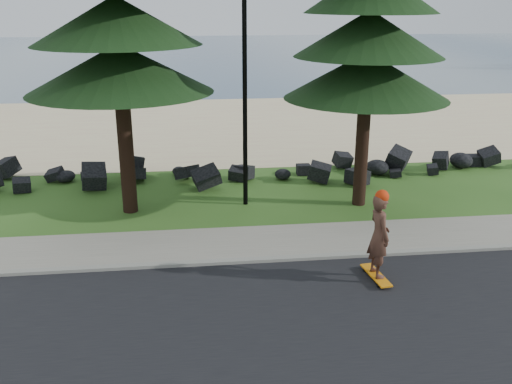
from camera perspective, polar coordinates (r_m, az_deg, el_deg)
The scene contains 9 objects.
ground at distance 14.81m, azimuth 0.19°, elevation -5.48°, with size 160.00×160.00×0.00m, color #2E571B.
road at distance 10.92m, azimuth 3.14°, elevation -15.25°, with size 160.00×7.00×0.02m, color black.
kerb at distance 13.98m, azimuth 0.64°, elevation -6.82°, with size 160.00×0.20×0.10m, color gray.
sidewalk at distance 14.98m, azimuth 0.10°, elevation -5.03°, with size 160.00×2.00×0.08m, color gray.
beach_sand at distance 28.59m, azimuth -3.33°, elevation 6.66°, with size 160.00×15.00×0.01m, color beige.
ocean at distance 64.68m, azimuth -5.41°, elevation 13.60°, with size 160.00×58.00×0.01m, color #3D5975.
seawall_boulders at distance 20.01m, azimuth -1.74°, elevation 1.17°, with size 60.00×2.40×1.10m, color black, non-canonical shape.
lamp_post at distance 16.77m, azimuth -1.14°, elevation 12.16°, with size 0.25×0.14×8.14m.
skateboarder at distance 13.02m, azimuth 12.20°, elevation -4.34°, with size 0.54×1.18×2.15m.
Camera 1 is at (-1.63, -13.37, 6.17)m, focal length 40.00 mm.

